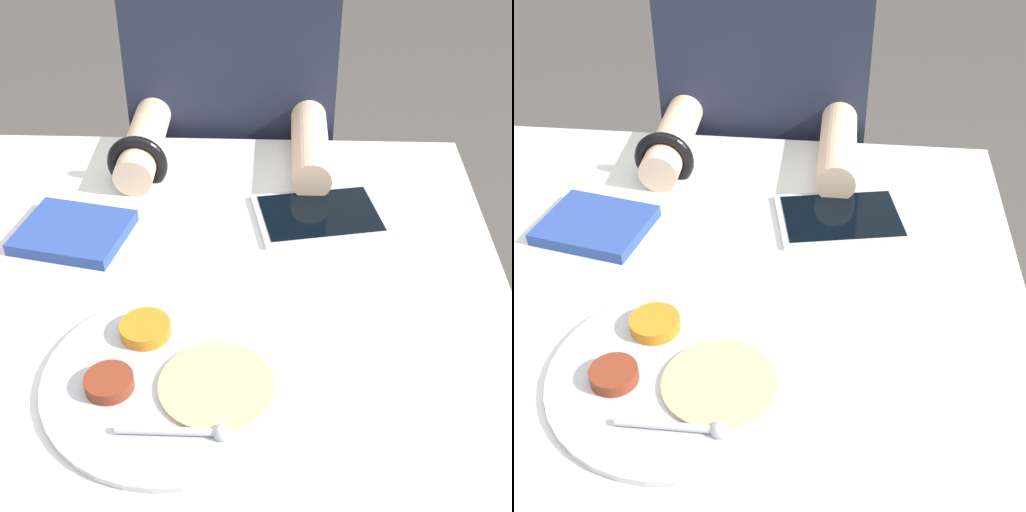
{
  "view_description": "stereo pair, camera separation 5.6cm",
  "coord_description": "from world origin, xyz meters",
  "views": [
    {
      "loc": [
        0.15,
        -0.75,
        1.47
      ],
      "look_at": [
        0.12,
        0.06,
        0.84
      ],
      "focal_mm": 50.0,
      "sensor_mm": 36.0,
      "label": 1
    },
    {
      "loc": [
        0.21,
        -0.75,
        1.47
      ],
      "look_at": [
        0.12,
        0.06,
        0.84
      ],
      "focal_mm": 50.0,
      "sensor_mm": 36.0,
      "label": 2
    }
  ],
  "objects": [
    {
      "name": "red_notebook",
      "position": [
        -0.18,
        0.18,
        0.79
      ],
      "size": [
        0.19,
        0.18,
        0.02
      ],
      "color": "silver",
      "rests_on": "dining_table"
    },
    {
      "name": "person_diner",
      "position": [
        0.06,
        0.65,
        0.58
      ],
      "size": [
        0.42,
        0.46,
        1.25
      ],
      "color": "black",
      "rests_on": "ground_plane"
    },
    {
      "name": "dining_table",
      "position": [
        0.0,
        0.0,
        0.39
      ],
      "size": [
        1.01,
        1.04,
        0.78
      ],
      "color": "silver",
      "rests_on": "ground_plane"
    },
    {
      "name": "tablet_device",
      "position": [
        0.23,
        0.25,
        0.78
      ],
      "size": [
        0.24,
        0.19,
        0.01
      ],
      "color": "#B7B7BC",
      "rests_on": "dining_table"
    },
    {
      "name": "thali_tray",
      "position": [
        0.02,
        -0.13,
        0.79
      ],
      "size": [
        0.33,
        0.33,
        0.03
      ],
      "color": "#B7BABF",
      "rests_on": "dining_table"
    }
  ]
}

